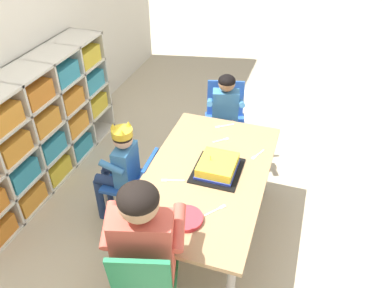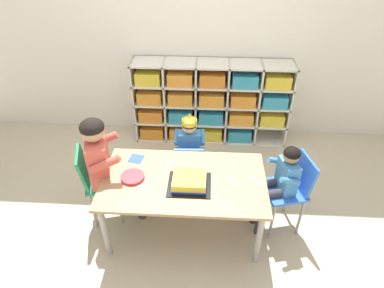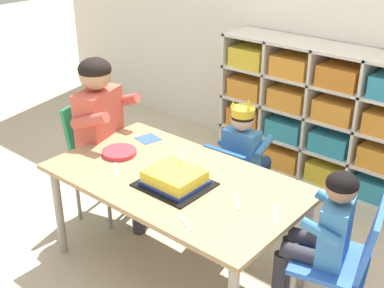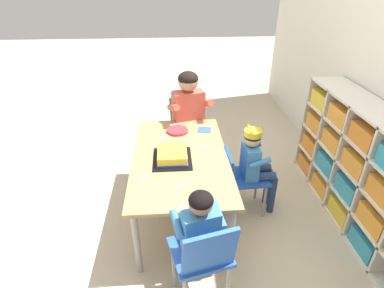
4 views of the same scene
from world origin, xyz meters
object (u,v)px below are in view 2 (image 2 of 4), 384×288
adult_helper_seated (106,159)px  fork_at_table_front_edge (170,164)px  fork_near_cake_tray (221,206)px  classroom_chair_adult_side (96,179)px  fork_beside_plate_stack (232,181)px  fork_scattered_mid_table (255,179)px  birthday_cake_on_tray (189,182)px  guest_at_table_side (281,179)px  classroom_chair_blue (189,161)px  paper_plate_stack (133,177)px  activity_table (184,185)px  child_with_crown (190,141)px  classroom_chair_guest_side (291,187)px  fork_by_napkin (145,191)px

adult_helper_seated → fork_at_table_front_edge: (0.53, 0.06, -0.07)m
fork_near_cake_tray → classroom_chair_adult_side: bearing=-174.2°
fork_beside_plate_stack → fork_scattered_mid_table: same height
birthday_cake_on_tray → fork_at_table_front_edge: (-0.18, 0.25, -0.03)m
fork_at_table_front_edge → fork_near_cake_tray: bearing=25.8°
fork_beside_plate_stack → fork_at_table_front_edge: same height
guest_at_table_side → fork_scattered_mid_table: size_ratio=6.75×
classroom_chair_blue → paper_plate_stack: 0.71m
activity_table → guest_at_table_side: guest_at_table_side is taller
activity_table → child_with_crown: child_with_crown is taller
paper_plate_stack → fork_beside_plate_stack: size_ratio=1.86×
adult_helper_seated → classroom_chair_guest_side: bearing=-106.6°
adult_helper_seated → fork_beside_plate_stack: bearing=-112.6°
guest_at_table_side → fork_scattered_mid_table: 0.22m
adult_helper_seated → fork_beside_plate_stack: size_ratio=10.18×
child_with_crown → paper_plate_stack: (-0.42, -0.63, 0.08)m
classroom_chair_guest_side → guest_at_table_side: 0.15m
adult_helper_seated → classroom_chair_blue: bearing=-75.5°
guest_at_table_side → birthday_cake_on_tray: size_ratio=2.54×
classroom_chair_adult_side → guest_at_table_side: size_ratio=0.87×
classroom_chair_guest_side → fork_by_napkin: 1.21m
paper_plate_stack → fork_at_table_front_edge: size_ratio=1.37×
birthday_cake_on_tray → fork_scattered_mid_table: birthday_cake_on_tray is taller
activity_table → classroom_chair_blue: bearing=88.7°
classroom_chair_adult_side → birthday_cake_on_tray: bearing=-116.4°
classroom_chair_blue → classroom_chair_adult_side: size_ratio=0.78×
child_with_crown → activity_table: bearing=86.7°
guest_at_table_side → child_with_crown: bearing=-138.8°
fork_by_napkin → paper_plate_stack: bearing=-9.1°
birthday_cake_on_tray → child_with_crown: bearing=93.6°
guest_at_table_side → adult_helper_seated: bearing=-106.1°
adult_helper_seated → paper_plate_stack: 0.28m
classroom_chair_guest_side → fork_beside_plate_stack: classroom_chair_guest_side is taller
classroom_chair_blue → child_with_crown: child_with_crown is taller
adult_helper_seated → guest_at_table_side: 1.45m
classroom_chair_adult_side → classroom_chair_guest_side: size_ratio=1.02×
classroom_chair_blue → fork_at_table_front_edge: 0.42m
adult_helper_seated → paper_plate_stack: bearing=-134.5°
classroom_chair_blue → fork_at_table_front_edge: size_ratio=4.18×
fork_beside_plate_stack → fork_scattered_mid_table: (0.18, 0.04, 0.00)m
classroom_chair_guest_side → birthday_cake_on_tray: (-0.84, -0.16, 0.16)m
fork_by_napkin → adult_helper_seated: bearing=2.1°
child_with_crown → birthday_cake_on_tray: (0.04, -0.68, 0.10)m
child_with_crown → guest_at_table_side: guest_at_table_side is taller
classroom_chair_guest_side → guest_at_table_side: (-0.10, -0.03, 0.11)m
fork_near_cake_tray → fork_scattered_mid_table: bearing=72.9°
classroom_chair_blue → birthday_cake_on_tray: 0.63m
guest_at_table_side → fork_near_cake_tray: guest_at_table_side is taller
activity_table → fork_scattered_mid_table: 0.58m
classroom_chair_guest_side → fork_scattered_mid_table: size_ratio=5.73×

